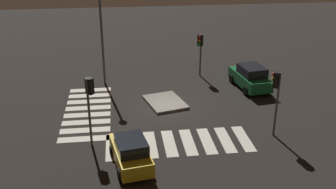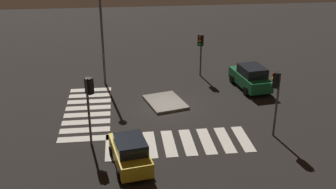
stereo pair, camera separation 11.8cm
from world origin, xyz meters
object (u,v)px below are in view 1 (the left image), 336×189
traffic_light_west (200,45)px  street_lamp (101,20)px  traffic_light_north (276,88)px  traffic_island (165,102)px  traffic_light_east (90,95)px  car_yellow (131,152)px  car_green (250,77)px

traffic_light_west → street_lamp: (0.77, -8.16, 2.52)m
traffic_light_north → traffic_island: bearing=-3.4°
street_lamp → traffic_light_west: bearing=95.4°
traffic_island → street_lamp: size_ratio=0.49×
traffic_island → street_lamp: (-4.64, -4.50, 5.25)m
traffic_light_north → street_lamp: 14.87m
traffic_light_west → street_lamp: street_lamp is taller
traffic_light_west → traffic_light_east: (10.81, -8.64, 0.37)m
traffic_light_west → traffic_light_east: traffic_light_east is taller
street_lamp → traffic_light_north: bearing=45.7°
car_yellow → traffic_light_west: traffic_light_west is taller
car_green → traffic_light_west: size_ratio=1.24×
car_green → car_yellow: size_ratio=1.12×
car_green → car_yellow: (10.19, -9.97, -0.11)m
car_green → traffic_light_north: (7.73, -1.10, 2.20)m
traffic_light_west → traffic_light_east: bearing=-8.7°
traffic_light_north → traffic_light_west: bearing=-38.3°
traffic_island → street_lamp: street_lamp is taller
car_green → street_lamp: bearing=70.4°
car_green → street_lamp: (-2.54, -11.63, 4.39)m
traffic_island → car_yellow: (8.09, -2.84, 0.76)m
street_lamp → traffic_light_east: bearing=-2.7°
traffic_island → car_green: bearing=106.4°
traffic_island → traffic_light_east: size_ratio=0.92×
traffic_light_east → street_lamp: bearing=44.8°
street_lamp → traffic_island: bearing=44.1°
traffic_light_north → street_lamp: (-10.27, -10.53, 2.19)m
car_green → traffic_light_east: size_ratio=1.10×
traffic_light_east → car_yellow: bearing=-93.8°
traffic_island → car_yellow: size_ratio=0.93×
car_yellow → traffic_light_west: size_ratio=1.11×
car_yellow → traffic_light_east: 4.16m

